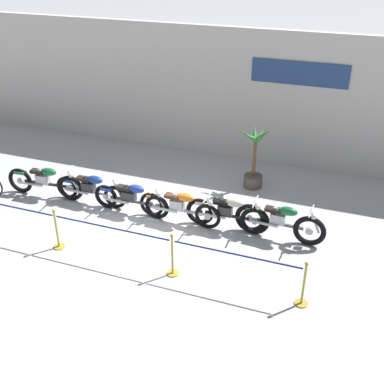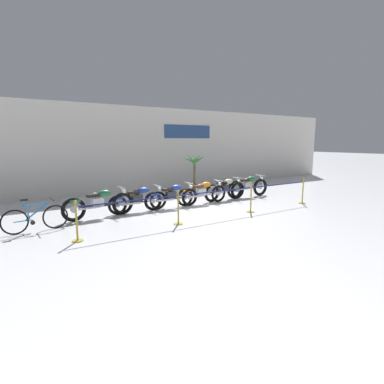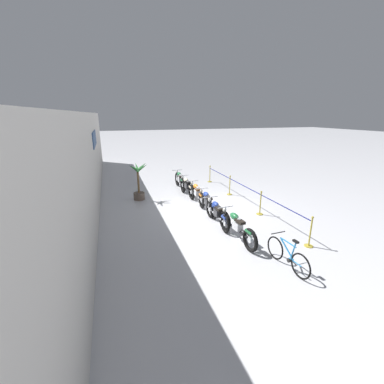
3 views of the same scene
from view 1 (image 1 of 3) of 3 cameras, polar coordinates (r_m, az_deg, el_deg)
name	(u,v)px [view 1 (image 1 of 3)]	position (r m, az deg, el deg)	size (l,w,h in m)	color
ground_plane	(145,226)	(12.52, -5.57, -4.04)	(120.00, 120.00, 0.00)	silver
back_wall	(210,92)	(16.00, 2.09, 11.75)	(28.00, 0.29, 4.20)	silver
motorcycle_green_0	(45,181)	(14.25, -17.04, 1.22)	(2.39, 0.62, 0.96)	black
motorcycle_blue_1	(91,188)	(13.58, -11.94, 0.43)	(2.21, 0.62, 0.91)	black
motorcycle_blue_2	(131,198)	(12.92, -7.23, -0.70)	(2.22, 0.62, 0.92)	black
motorcycle_orange_3	(179,206)	(12.40, -1.50, -1.72)	(2.28, 0.62, 0.93)	black
motorcycle_cream_4	(227,213)	(12.15, 4.21, -2.49)	(2.18, 0.62, 0.95)	black
motorcycle_green_5	(280,222)	(11.93, 10.36, -3.47)	(2.27, 0.62, 0.98)	black
potted_palm_left_of_row	(254,161)	(14.11, 7.38, 3.66)	(1.01, 0.96, 1.89)	brown
stanchion_far_left	(59,222)	(11.68, -15.52, -3.50)	(8.81, 0.28, 1.05)	gold
stanchion_mid_left	(57,235)	(11.92, -15.66, -4.89)	(0.28, 0.28, 1.05)	gold
stanchion_mid_right	(172,261)	(10.65, -2.33, -8.13)	(0.28, 0.28, 1.05)	gold
stanchion_far_right	(303,290)	(10.12, 13.02, -11.26)	(0.28, 0.28, 1.05)	gold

